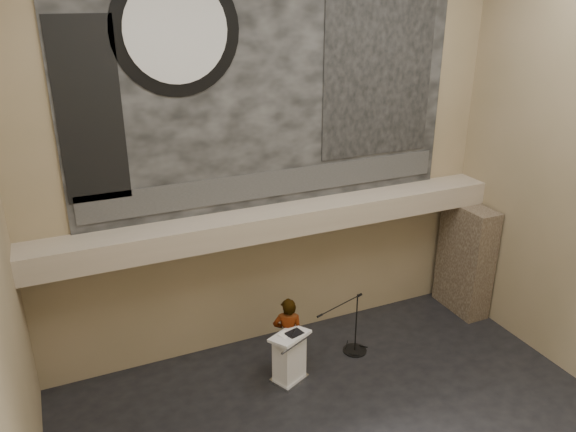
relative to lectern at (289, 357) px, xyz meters
name	(u,v)px	position (x,y,z in m)	size (l,w,h in m)	color
wall_back	(272,155)	(0.37, 1.71, 3.70)	(10.00, 0.02, 8.50)	#857654
soffit	(280,221)	(0.37, 1.31, 2.40)	(10.00, 0.80, 0.50)	gray
sprinkler_left	(206,247)	(-1.23, 1.26, 2.12)	(0.04, 0.04, 0.06)	#B2893D
sprinkler_right	(361,220)	(2.27, 1.26, 2.12)	(0.04, 0.04, 0.06)	#B2893D
banner	(272,82)	(0.37, 1.68, 5.15)	(8.00, 0.05, 5.00)	black
banner_text_strip	(274,184)	(0.37, 1.64, 3.10)	(7.76, 0.02, 0.55)	#303030
banner_clock_rim	(176,30)	(-1.43, 1.64, 6.15)	(2.30, 2.30, 0.02)	black
banner_clock_face	(176,30)	(-1.43, 1.62, 6.15)	(1.84, 1.84, 0.02)	silver
banner_building_print	(379,70)	(2.77, 1.64, 5.25)	(2.60, 0.02, 3.60)	black
banner_brick_print	(90,113)	(-3.03, 1.64, 4.85)	(1.10, 0.02, 3.20)	black
stone_pier	(465,259)	(5.02, 0.86, 0.80)	(0.60, 1.40, 2.70)	#44372A
lectern	(289,357)	(0.00, 0.00, 0.00)	(0.90, 0.79, 1.14)	silver
binder	(295,334)	(0.09, -0.05, 0.56)	(0.31, 0.25, 0.04)	black
papers	(286,335)	(-0.07, -0.01, 0.55)	(0.21, 0.29, 0.01)	white
speaker_person	(288,335)	(0.12, 0.33, 0.29)	(0.61, 0.40, 1.68)	silver
mic_stand	(354,344)	(1.68, 0.32, -0.35)	(1.39, 0.65, 1.41)	black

